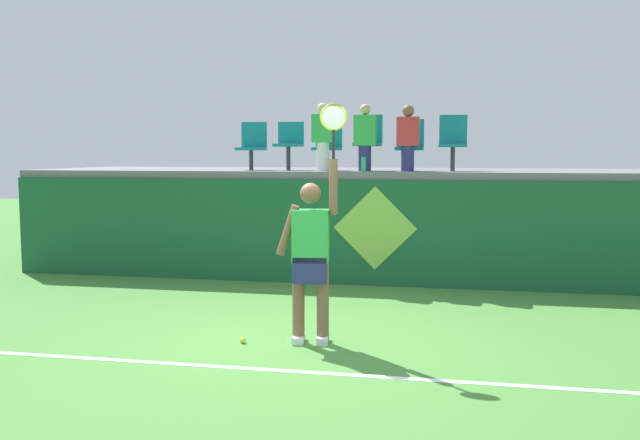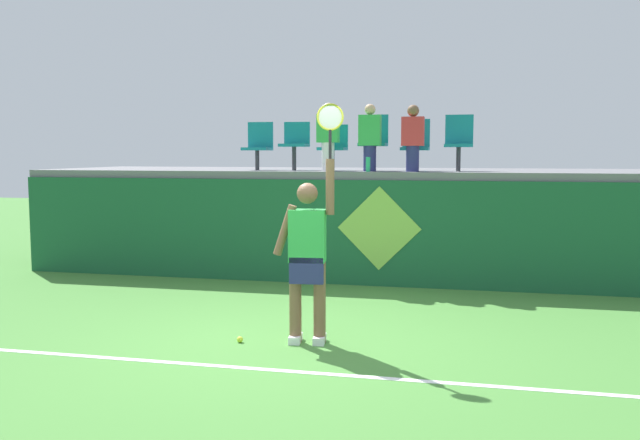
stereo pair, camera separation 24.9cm
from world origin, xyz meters
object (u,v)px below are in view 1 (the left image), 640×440
(tennis_ball, at_px, (243,340))
(spectator_2, at_px, (365,137))
(stadium_chair_0, at_px, (252,144))
(stadium_chair_1, at_px, (289,142))
(stadium_chair_2, at_px, (328,145))
(stadium_chair_3, at_px, (368,139))
(stadium_chair_4, at_px, (410,143))
(spectator_1, at_px, (323,136))
(stadium_chair_5, at_px, (453,140))
(tennis_player, at_px, (311,253))
(water_bottle, at_px, (364,164))
(spectator_0, at_px, (408,137))

(tennis_ball, height_order, spectator_2, spectator_2)
(stadium_chair_0, height_order, spectator_2, spectator_2)
(stadium_chair_1, distance_m, stadium_chair_2, 0.65)
(stadium_chair_3, bearing_deg, stadium_chair_4, 0.02)
(spectator_1, bearing_deg, stadium_chair_4, 17.41)
(stadium_chair_5, distance_m, spectator_1, 2.07)
(tennis_player, xyz_separation_m, stadium_chair_3, (0.08, 4.14, 1.28))
(tennis_ball, distance_m, stadium_chair_5, 5.28)
(stadium_chair_0, bearing_deg, stadium_chair_4, 0.05)
(stadium_chair_1, bearing_deg, stadium_chair_0, 179.24)
(stadium_chair_2, xyz_separation_m, spectator_1, (0.00, -0.41, 0.14))
(tennis_ball, xyz_separation_m, spectator_2, (0.79, 3.88, 2.24))
(stadium_chair_4, bearing_deg, stadium_chair_3, -179.98)
(stadium_chair_0, bearing_deg, stadium_chair_3, 0.06)
(stadium_chair_4, height_order, spectator_1, spectator_1)
(stadium_chair_2, bearing_deg, water_bottle, -46.80)
(stadium_chair_1, xyz_separation_m, spectator_2, (1.32, -0.41, 0.07))
(stadium_chair_1, xyz_separation_m, stadium_chair_4, (1.99, 0.01, -0.02))
(tennis_ball, bearing_deg, stadium_chair_0, 105.25)
(tennis_player, height_order, spectator_1, spectator_1)
(spectator_2, bearing_deg, stadium_chair_5, 17.12)
(tennis_player, bearing_deg, stadium_chair_1, 106.72)
(water_bottle, distance_m, stadium_chair_5, 1.57)
(water_bottle, bearing_deg, stadium_chair_0, 159.43)
(stadium_chair_0, distance_m, stadium_chair_5, 3.32)
(tennis_ball, relative_size, spectator_1, 0.06)
(stadium_chair_2, xyz_separation_m, spectator_0, (1.34, -0.46, 0.11))
(stadium_chair_1, bearing_deg, spectator_1, -32.25)
(stadium_chair_2, relative_size, stadium_chair_5, 0.84)
(stadium_chair_2, xyz_separation_m, stadium_chair_5, (2.03, 0.01, 0.08))
(stadium_chair_4, distance_m, spectator_0, 0.48)
(tennis_player, relative_size, stadium_chair_4, 3.04)
(spectator_0, xyz_separation_m, spectator_2, (-0.67, 0.05, 0.01))
(stadium_chair_0, bearing_deg, stadium_chair_5, 0.04)
(stadium_chair_1, height_order, spectator_2, spectator_2)
(stadium_chair_2, bearing_deg, stadium_chair_4, 0.37)
(tennis_ball, xyz_separation_m, spectator_0, (1.47, 3.83, 2.23))
(stadium_chair_1, xyz_separation_m, stadium_chair_2, (0.65, 0.00, -0.05))
(water_bottle, height_order, spectator_0, spectator_0)
(stadium_chair_0, bearing_deg, spectator_0, -10.11)
(water_bottle, xyz_separation_m, spectator_2, (-0.03, 0.33, 0.42))
(tennis_player, bearing_deg, stadium_chair_3, 88.89)
(water_bottle, relative_size, stadium_chair_3, 0.25)
(stadium_chair_1, relative_size, stadium_chair_3, 0.88)
(spectator_1, bearing_deg, stadium_chair_0, 162.06)
(spectator_1, relative_size, spectator_2, 1.03)
(spectator_1, bearing_deg, stadium_chair_3, 32.17)
(stadium_chair_3, relative_size, spectator_1, 0.85)
(tennis_player, xyz_separation_m, stadium_chair_1, (-1.24, 4.13, 1.24))
(stadium_chair_4, bearing_deg, tennis_player, -100.33)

